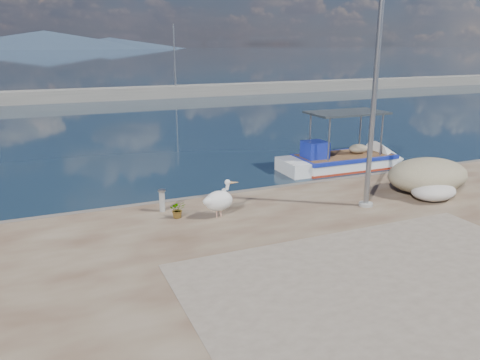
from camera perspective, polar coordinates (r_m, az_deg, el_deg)
name	(u,v)px	position (r m, az deg, el deg)	size (l,w,h in m)	color
ground	(298,267)	(12.26, 7.13, -10.46)	(1400.00, 1400.00, 0.00)	#162635
quay_patch	(416,297)	(10.48, 20.64, -13.24)	(9.00, 7.00, 0.01)	gray
breakwater	(99,94)	(49.95, -16.84, 9.95)	(120.00, 2.20, 7.50)	gray
mountains	(40,41)	(659.48, -23.19, 15.33)	(370.00, 280.00, 22.00)	#28384C
boat_right	(343,163)	(21.98, 12.39, 2.05)	(6.30, 2.17, 3.02)	white
pelican	(219,200)	(13.90, -2.55, -2.46)	(1.17, 0.64, 1.12)	tan
lamp_post	(373,102)	(14.83, 15.94, 9.12)	(0.44, 0.96, 7.00)	gray
bollard_near	(162,200)	(14.59, -9.48, -2.37)	(0.23, 0.23, 0.70)	gray
potted_plant	(178,209)	(14.03, -7.61, -3.57)	(0.47, 0.41, 0.52)	#33722D
net_pile_d	(433,191)	(16.74, 22.52, -1.28)	(1.59, 1.19, 0.59)	beige
net_pile_c	(428,175)	(17.52, 21.89, 0.53)	(3.01, 2.15, 1.18)	tan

